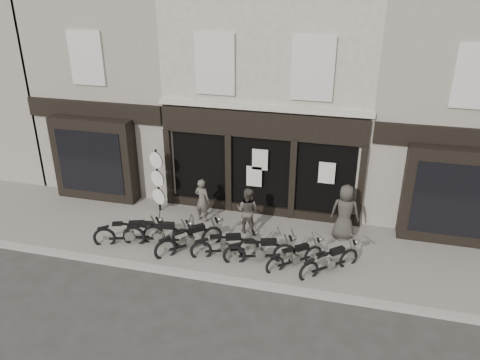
% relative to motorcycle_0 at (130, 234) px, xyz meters
% --- Properties ---
extents(ground_plane, '(90.00, 90.00, 0.00)m').
position_rel_motorcycle_0_xyz_m(ground_plane, '(3.60, 0.18, -0.43)').
color(ground_plane, '#2D2B28').
rests_on(ground_plane, ground).
extents(pavement, '(30.00, 4.20, 0.12)m').
position_rel_motorcycle_0_xyz_m(pavement, '(3.60, 1.08, -0.37)').
color(pavement, slate).
rests_on(pavement, ground_plane).
extents(kerb, '(30.00, 0.25, 0.13)m').
position_rel_motorcycle_0_xyz_m(kerb, '(3.60, -1.07, -0.37)').
color(kerb, gray).
rests_on(kerb, ground_plane).
extents(central_building, '(7.30, 6.22, 8.34)m').
position_rel_motorcycle_0_xyz_m(central_building, '(3.60, 6.13, 3.65)').
color(central_building, '#BBB6A1').
rests_on(central_building, ground).
extents(neighbour_left, '(5.60, 6.73, 8.34)m').
position_rel_motorcycle_0_xyz_m(neighbour_left, '(-2.75, 6.08, 3.61)').
color(neighbour_left, gray).
rests_on(neighbour_left, ground).
extents(neighbour_right, '(5.60, 6.73, 8.34)m').
position_rel_motorcycle_0_xyz_m(neighbour_right, '(9.95, 6.08, 3.61)').
color(neighbour_right, gray).
rests_on(neighbour_right, ground).
extents(motorcycle_0, '(2.17, 1.10, 1.09)m').
position_rel_motorcycle_0_xyz_m(motorcycle_0, '(0.00, 0.00, 0.00)').
color(motorcycle_0, black).
rests_on(motorcycle_0, ground).
extents(motorcycle_1, '(2.34, 0.72, 1.13)m').
position_rel_motorcycle_0_xyz_m(motorcycle_1, '(0.96, 0.15, 0.01)').
color(motorcycle_1, black).
rests_on(motorcycle_1, ground).
extents(motorcycle_2, '(1.85, 1.79, 1.11)m').
position_rel_motorcycle_0_xyz_m(motorcycle_2, '(2.02, 0.11, 0.01)').
color(motorcycle_2, black).
rests_on(motorcycle_2, ground).
extents(motorcycle_3, '(2.04, 1.06, 1.03)m').
position_rel_motorcycle_0_xyz_m(motorcycle_3, '(3.19, 0.09, -0.02)').
color(motorcycle_3, black).
rests_on(motorcycle_3, ground).
extents(motorcycle_4, '(2.15, 0.99, 1.07)m').
position_rel_motorcycle_0_xyz_m(motorcycle_4, '(4.30, 0.04, -0.01)').
color(motorcycle_4, black).
rests_on(motorcycle_4, ground).
extents(motorcycle_5, '(1.62, 1.44, 0.93)m').
position_rel_motorcycle_0_xyz_m(motorcycle_5, '(5.35, 0.09, -0.06)').
color(motorcycle_5, black).
rests_on(motorcycle_5, ground).
extents(motorcycle_6, '(1.71, 1.59, 1.01)m').
position_rel_motorcycle_0_xyz_m(motorcycle_6, '(6.37, 0.06, -0.03)').
color(motorcycle_6, black).
rests_on(motorcycle_6, ground).
extents(man_left, '(0.65, 0.51, 1.58)m').
position_rel_motorcycle_0_xyz_m(man_left, '(1.78, 2.05, 0.48)').
color(man_left, '#4C463E').
rests_on(man_left, pavement).
extents(man_centre, '(0.86, 0.72, 1.60)m').
position_rel_motorcycle_0_xyz_m(man_centre, '(3.49, 1.68, 0.49)').
color(man_centre, '#453E38').
rests_on(man_centre, pavement).
extents(man_right, '(0.95, 0.65, 1.88)m').
position_rel_motorcycle_0_xyz_m(man_right, '(6.63, 2.13, 0.62)').
color(man_right, '#36332D').
rests_on(man_right, pavement).
extents(advert_sign_post, '(0.59, 0.39, 2.50)m').
position_rel_motorcycle_0_xyz_m(advert_sign_post, '(0.00, 2.34, 0.79)').
color(advert_sign_post, black).
rests_on(advert_sign_post, ground).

